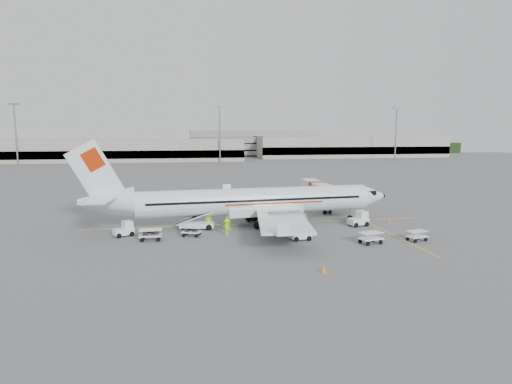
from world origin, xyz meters
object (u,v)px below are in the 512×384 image
at_px(jet_bridge, 317,195).
at_px(tug_aft, 123,229).
at_px(tug_fore, 358,219).
at_px(tug_mid, 301,232).
at_px(belt_loader, 197,217).
at_px(aircraft, 256,183).

relative_size(jet_bridge, tug_aft, 7.04).
distance_m(tug_fore, tug_mid, 10.57).
height_order(jet_bridge, tug_aft, jet_bridge).
bearing_deg(tug_aft, tug_mid, -42.35).
bearing_deg(tug_mid, tug_fore, 26.88).
xyz_separation_m(tug_mid, tug_aft, (-19.19, 4.93, 0.01)).
relative_size(jet_bridge, tug_mid, 7.10).
bearing_deg(jet_bridge, tug_aft, -150.13).
xyz_separation_m(jet_bridge, belt_loader, (-18.85, -12.15, -0.56)).
height_order(tug_fore, tug_aft, tug_fore).
bearing_deg(tug_mid, jet_bridge, 62.43).
relative_size(belt_loader, tug_aft, 2.47).
relative_size(belt_loader, tug_fore, 2.24).
bearing_deg(tug_fore, tug_aft, 167.54).
relative_size(aircraft, tug_fore, 16.02).
bearing_deg(aircraft, tug_mid, -71.01).
relative_size(belt_loader, tug_mid, 2.49).
bearing_deg(tug_mid, belt_loader, 141.53).
bearing_deg(tug_mid, tug_aft, 160.30).
height_order(belt_loader, tug_fore, belt_loader).
relative_size(aircraft, tug_mid, 17.80).
bearing_deg(jet_bridge, tug_fore, -83.72).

